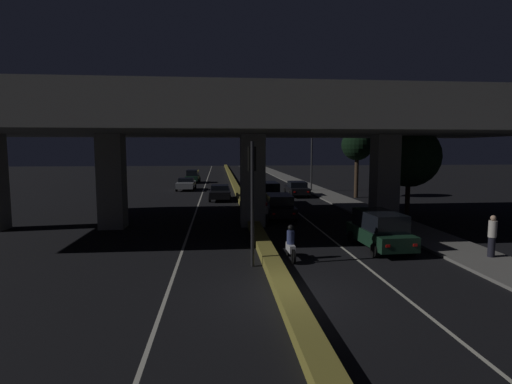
{
  "coord_description": "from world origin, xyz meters",
  "views": [
    {
      "loc": [
        -2.07,
        -12.04,
        4.64
      ],
      "look_at": [
        1.21,
        22.33,
        0.91
      ],
      "focal_mm": 28.0,
      "sensor_mm": 36.0,
      "label": 1
    }
  ],
  "objects_px": {
    "car_silver_third": "(268,193)",
    "car_dark_green_third_oncoming": "(193,176)",
    "motorcycle_white_filtering_near": "(291,245)",
    "pedestrian_on_sidewalk": "(492,236)",
    "traffic_light_left_of_median": "(252,182)",
    "street_lamp": "(309,153)",
    "car_grey_fifth": "(253,183)",
    "car_black_lead_oncoming": "(220,192)",
    "motorcycle_black_filtering_mid": "(266,215)",
    "car_black_fourth": "(297,188)",
    "car_silver_second_oncoming": "(186,184)",
    "car_black_second": "(279,206)",
    "car_dark_green_lead": "(380,229)"
  },
  "relations": [
    {
      "from": "car_silver_third",
      "to": "car_dark_green_third_oncoming",
      "type": "bearing_deg",
      "value": 19.1
    },
    {
      "from": "motorcycle_white_filtering_near",
      "to": "traffic_light_left_of_median",
      "type": "bearing_deg",
      "value": 111.49
    },
    {
      "from": "motorcycle_white_filtering_near",
      "to": "motorcycle_black_filtering_mid",
      "type": "xyz_separation_m",
      "value": [
        -0.1,
        7.92,
        -0.04
      ]
    },
    {
      "from": "car_grey_fifth",
      "to": "car_black_lead_oncoming",
      "type": "distance_m",
      "value": 9.81
    },
    {
      "from": "car_dark_green_lead",
      "to": "car_black_fourth",
      "type": "bearing_deg",
      "value": -3.11
    },
    {
      "from": "car_dark_green_third_oncoming",
      "to": "pedestrian_on_sidewalk",
      "type": "xyz_separation_m",
      "value": [
        14.89,
        -40.11,
        0.1
      ]
    },
    {
      "from": "traffic_light_left_of_median",
      "to": "car_silver_third",
      "type": "bearing_deg",
      "value": 80.74
    },
    {
      "from": "car_silver_third",
      "to": "car_silver_second_oncoming",
      "type": "bearing_deg",
      "value": 32.1
    },
    {
      "from": "car_black_lead_oncoming",
      "to": "car_dark_green_third_oncoming",
      "type": "bearing_deg",
      "value": -167.86
    },
    {
      "from": "motorcycle_white_filtering_near",
      "to": "pedestrian_on_sidewalk",
      "type": "distance_m",
      "value": 8.45
    },
    {
      "from": "traffic_light_left_of_median",
      "to": "car_dark_green_third_oncoming",
      "type": "height_order",
      "value": "traffic_light_left_of_median"
    },
    {
      "from": "street_lamp",
      "to": "car_dark_green_third_oncoming",
      "type": "height_order",
      "value": "street_lamp"
    },
    {
      "from": "traffic_light_left_of_median",
      "to": "motorcycle_white_filtering_near",
      "type": "xyz_separation_m",
      "value": [
        1.68,
        0.7,
        -2.73
      ]
    },
    {
      "from": "car_black_lead_oncoming",
      "to": "motorcycle_white_filtering_near",
      "type": "bearing_deg",
      "value": 9.34
    },
    {
      "from": "car_dark_green_lead",
      "to": "car_grey_fifth",
      "type": "height_order",
      "value": "car_dark_green_lead"
    },
    {
      "from": "car_silver_second_oncoming",
      "to": "pedestrian_on_sidewalk",
      "type": "distance_m",
      "value": 33.61
    },
    {
      "from": "street_lamp",
      "to": "traffic_light_left_of_median",
      "type": "bearing_deg",
      "value": -107.31
    },
    {
      "from": "car_black_second",
      "to": "car_silver_second_oncoming",
      "type": "xyz_separation_m",
      "value": [
        -7.69,
        19.08,
        -0.13
      ]
    },
    {
      "from": "car_dark_green_lead",
      "to": "car_dark_green_third_oncoming",
      "type": "xyz_separation_m",
      "value": [
        -10.94,
        37.89,
        0.0
      ]
    },
    {
      "from": "car_black_second",
      "to": "pedestrian_on_sidewalk",
      "type": "distance_m",
      "value": 13.2
    },
    {
      "from": "traffic_light_left_of_median",
      "to": "street_lamp",
      "type": "xyz_separation_m",
      "value": [
        8.56,
        27.45,
        0.89
      ]
    },
    {
      "from": "car_silver_third",
      "to": "pedestrian_on_sidewalk",
      "type": "bearing_deg",
      "value": -157.0
    },
    {
      "from": "motorcycle_white_filtering_near",
      "to": "pedestrian_on_sidewalk",
      "type": "xyz_separation_m",
      "value": [
        8.41,
        -0.79,
        0.39
      ]
    },
    {
      "from": "car_black_second",
      "to": "motorcycle_black_filtering_mid",
      "type": "xyz_separation_m",
      "value": [
        -1.19,
        -2.28,
        -0.25
      ]
    },
    {
      "from": "traffic_light_left_of_median",
      "to": "car_black_lead_oncoming",
      "type": "bearing_deg",
      "value": 93.18
    },
    {
      "from": "car_grey_fifth",
      "to": "motorcycle_white_filtering_near",
      "type": "bearing_deg",
      "value": 179.52
    },
    {
      "from": "car_dark_green_third_oncoming",
      "to": "car_black_second",
      "type": "bearing_deg",
      "value": 17.33
    },
    {
      "from": "car_black_lead_oncoming",
      "to": "motorcycle_black_filtering_mid",
      "type": "height_order",
      "value": "motorcycle_black_filtering_mid"
    },
    {
      "from": "car_silver_third",
      "to": "motorcycle_white_filtering_near",
      "type": "distance_m",
      "value": 16.73
    },
    {
      "from": "car_black_fourth",
      "to": "car_grey_fifth",
      "type": "xyz_separation_m",
      "value": [
        -3.81,
        6.78,
        -0.04
      ]
    },
    {
      "from": "car_silver_second_oncoming",
      "to": "car_dark_green_lead",
      "type": "bearing_deg",
      "value": 23.27
    },
    {
      "from": "street_lamp",
      "to": "car_dark_green_lead",
      "type": "bearing_deg",
      "value": -95.46
    },
    {
      "from": "traffic_light_left_of_median",
      "to": "pedestrian_on_sidewalk",
      "type": "distance_m",
      "value": 10.36
    },
    {
      "from": "car_grey_fifth",
      "to": "motorcycle_black_filtering_mid",
      "type": "bearing_deg",
      "value": 178.57
    },
    {
      "from": "motorcycle_white_filtering_near",
      "to": "car_black_second",
      "type": "bearing_deg",
      "value": -7.28
    },
    {
      "from": "car_black_second",
      "to": "pedestrian_on_sidewalk",
      "type": "bearing_deg",
      "value": -144.77
    },
    {
      "from": "car_black_fourth",
      "to": "car_grey_fifth",
      "type": "relative_size",
      "value": 1.12
    },
    {
      "from": "car_black_lead_oncoming",
      "to": "motorcycle_black_filtering_mid",
      "type": "relative_size",
      "value": 2.57
    },
    {
      "from": "car_dark_green_lead",
      "to": "car_black_second",
      "type": "relative_size",
      "value": 0.87
    },
    {
      "from": "car_black_fourth",
      "to": "car_dark_green_third_oncoming",
      "type": "bearing_deg",
      "value": 34.56
    },
    {
      "from": "car_grey_fifth",
      "to": "traffic_light_left_of_median",
      "type": "bearing_deg",
      "value": 176.37
    },
    {
      "from": "street_lamp",
      "to": "car_black_fourth",
      "type": "xyz_separation_m",
      "value": [
        -2.13,
        -4.25,
        -3.49
      ]
    },
    {
      "from": "car_black_fourth",
      "to": "traffic_light_left_of_median",
      "type": "bearing_deg",
      "value": 165.35
    },
    {
      "from": "street_lamp",
      "to": "car_black_second",
      "type": "height_order",
      "value": "street_lamp"
    },
    {
      "from": "traffic_light_left_of_median",
      "to": "car_grey_fifth",
      "type": "xyz_separation_m",
      "value": [
        2.61,
        29.98,
        -2.64
      ]
    },
    {
      "from": "car_dark_green_third_oncoming",
      "to": "street_lamp",
      "type": "bearing_deg",
      "value": 49.5
    },
    {
      "from": "car_dark_green_lead",
      "to": "traffic_light_left_of_median",
      "type": "bearing_deg",
      "value": 106.87
    },
    {
      "from": "street_lamp",
      "to": "motorcycle_white_filtering_near",
      "type": "bearing_deg",
      "value": -104.42
    },
    {
      "from": "car_black_fourth",
      "to": "car_silver_second_oncoming",
      "type": "relative_size",
      "value": 1.15
    },
    {
      "from": "traffic_light_left_of_median",
      "to": "street_lamp",
      "type": "relative_size",
      "value": 0.69
    }
  ]
}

